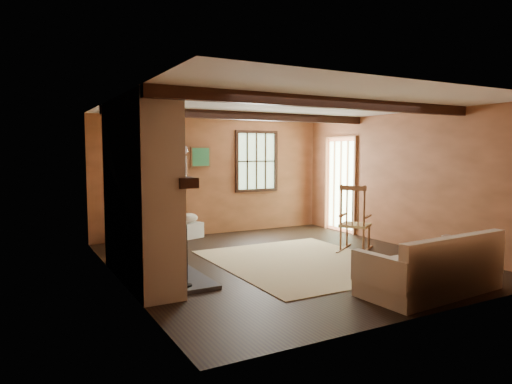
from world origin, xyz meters
TOP-DOWN VIEW (x-y plane):
  - ground at (0.00, 0.00)m, footprint 5.50×5.50m
  - room_envelope at (0.22, 0.26)m, footprint 5.02×5.52m
  - fireplace at (-2.23, -0.00)m, footprint 1.02×2.30m
  - rug at (0.20, -0.20)m, footprint 2.50×3.00m
  - rocking_chair at (1.45, 0.04)m, footprint 0.93×0.83m
  - sofa at (0.71, -2.24)m, footprint 1.88×0.93m
  - firewood_pile at (-1.80, 2.60)m, footprint 0.69×0.12m
  - laundry_basket at (-0.64, 2.55)m, footprint 0.60×0.53m
  - basket_pillow at (-0.64, 2.55)m, footprint 0.49×0.45m
  - armchair at (-1.59, 2.08)m, footprint 0.97×0.96m

SIDE VIEW (x-z plane):
  - ground at x=0.00m, z-range 0.00..0.00m
  - rug at x=0.20m, z-range 0.00..0.01m
  - firewood_pile at x=-1.80m, z-range 0.00..0.25m
  - laundry_basket at x=-0.64m, z-range 0.00..0.30m
  - sofa at x=0.71m, z-range -0.11..0.63m
  - armchair at x=-1.59m, z-range 0.00..0.66m
  - basket_pillow at x=-0.64m, z-range 0.30..0.50m
  - rocking_chair at x=1.45m, z-range -0.09..1.06m
  - fireplace at x=-2.23m, z-range -0.10..2.30m
  - room_envelope at x=0.22m, z-range 0.41..2.85m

